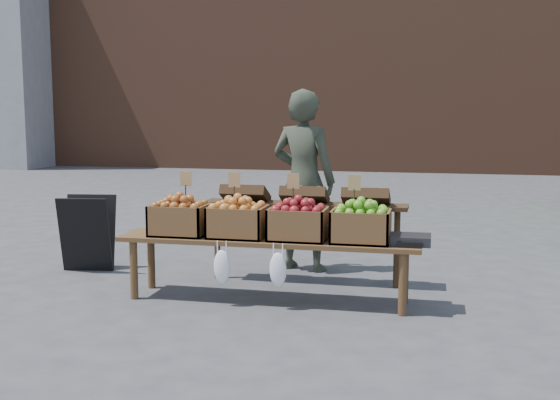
% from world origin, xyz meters
% --- Properties ---
extents(ground, '(80.00, 80.00, 0.00)m').
position_xyz_m(ground, '(0.00, 0.00, 0.00)').
color(ground, '#414143').
extents(vendor, '(0.79, 0.61, 1.92)m').
position_xyz_m(vendor, '(-0.27, 1.30, 0.96)').
color(vendor, '#31382A').
rests_on(vendor, ground).
extents(chalkboard_sign, '(0.57, 0.37, 0.81)m').
position_xyz_m(chalkboard_sign, '(-2.50, 0.76, 0.41)').
color(chalkboard_sign, black).
rests_on(chalkboard_sign, ground).
extents(back_table, '(2.10, 0.44, 1.04)m').
position_xyz_m(back_table, '(-0.16, 0.74, 0.52)').
color(back_table, '#332112').
rests_on(back_table, ground).
extents(display_bench, '(2.70, 0.56, 0.57)m').
position_xyz_m(display_bench, '(-0.36, 0.02, 0.28)').
color(display_bench, '#50351C').
rests_on(display_bench, ground).
extents(crate_golden_apples, '(0.50, 0.40, 0.28)m').
position_xyz_m(crate_golden_apples, '(-1.18, 0.02, 0.71)').
color(crate_golden_apples, '#954F18').
rests_on(crate_golden_apples, display_bench).
extents(crate_russet_pears, '(0.50, 0.40, 0.28)m').
position_xyz_m(crate_russet_pears, '(-0.63, 0.02, 0.71)').
color(crate_russet_pears, '#A77A1C').
rests_on(crate_russet_pears, display_bench).
extents(crate_red_apples, '(0.50, 0.40, 0.28)m').
position_xyz_m(crate_red_apples, '(-0.08, 0.02, 0.71)').
color(crate_red_apples, maroon).
rests_on(crate_red_apples, display_bench).
extents(crate_green_apples, '(0.50, 0.40, 0.28)m').
position_xyz_m(crate_green_apples, '(0.47, 0.02, 0.71)').
color(crate_green_apples, '#3C931A').
rests_on(crate_green_apples, display_bench).
extents(weighing_scale, '(0.34, 0.30, 0.08)m').
position_xyz_m(weighing_scale, '(0.89, 0.02, 0.61)').
color(weighing_scale, black).
rests_on(weighing_scale, display_bench).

